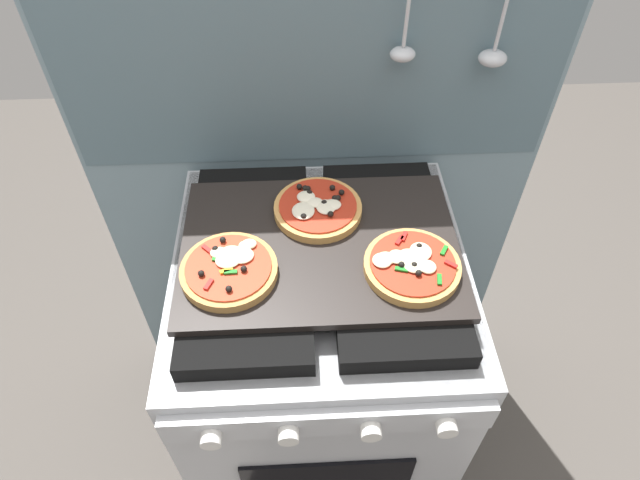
# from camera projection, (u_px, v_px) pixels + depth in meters

# --- Properties ---
(ground_plane) EXTENTS (4.00, 4.00, 0.00)m
(ground_plane) POSITION_uv_depth(u_px,v_px,m) (320.00, 436.00, 1.73)
(ground_plane) COLOR #4C4742
(kitchen_backsplash) EXTENTS (1.10, 0.09, 1.55)m
(kitchen_backsplash) POSITION_uv_depth(u_px,v_px,m) (314.00, 181.00, 1.38)
(kitchen_backsplash) COLOR #7A939E
(kitchen_backsplash) RESTS_ON ground_plane
(stove) EXTENTS (0.60, 0.64, 0.90)m
(stove) POSITION_uv_depth(u_px,v_px,m) (320.00, 365.00, 1.40)
(stove) COLOR #B7BABF
(stove) RESTS_ON ground_plane
(baking_tray) EXTENTS (0.54, 0.38, 0.02)m
(baking_tray) POSITION_uv_depth(u_px,v_px,m) (320.00, 246.00, 1.06)
(baking_tray) COLOR black
(baking_tray) RESTS_ON stove
(pizza_left) EXTENTS (0.18, 0.18, 0.03)m
(pizza_left) POSITION_uv_depth(u_px,v_px,m) (230.00, 268.00, 1.00)
(pizza_left) COLOR #C18947
(pizza_left) RESTS_ON baking_tray
(pizza_right) EXTENTS (0.18, 0.18, 0.03)m
(pizza_right) POSITION_uv_depth(u_px,v_px,m) (411.00, 265.00, 1.00)
(pizza_right) COLOR tan
(pizza_right) RESTS_ON baking_tray
(pizza_center) EXTENTS (0.18, 0.18, 0.03)m
(pizza_center) POSITION_uv_depth(u_px,v_px,m) (317.00, 208.00, 1.11)
(pizza_center) COLOR tan
(pizza_center) RESTS_ON baking_tray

